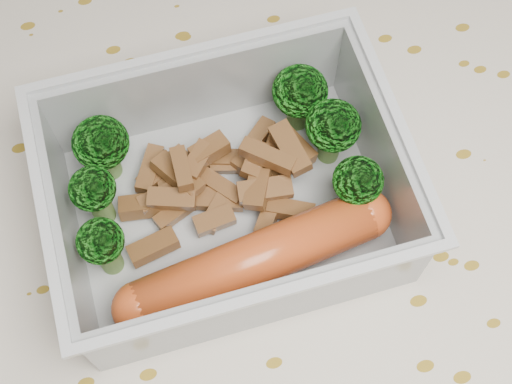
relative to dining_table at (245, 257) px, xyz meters
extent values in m
cube|color=brown|center=(0.00, 0.00, 0.06)|extent=(1.40, 0.90, 0.04)
cube|color=silver|center=(0.00, 0.00, 0.09)|extent=(1.46, 0.96, 0.01)
cube|color=silver|center=(-0.01, 0.00, 0.09)|extent=(0.18, 0.14, 0.00)
cube|color=silver|center=(-0.01, 0.06, 0.12)|extent=(0.18, 0.01, 0.06)
cube|color=silver|center=(-0.01, -0.07, 0.12)|extent=(0.18, 0.01, 0.06)
cube|color=silver|center=(0.08, 0.00, 0.12)|extent=(0.01, 0.13, 0.06)
cube|color=silver|center=(-0.10, 0.00, 0.12)|extent=(0.01, 0.13, 0.06)
cube|color=silver|center=(-0.01, 0.07, 0.15)|extent=(0.19, 0.01, 0.00)
cube|color=silver|center=(-0.01, -0.07, 0.15)|extent=(0.19, 0.01, 0.00)
cube|color=silver|center=(0.08, 0.00, 0.15)|extent=(0.01, 0.14, 0.00)
cube|color=silver|center=(-0.10, 0.00, 0.15)|extent=(0.01, 0.14, 0.00)
cylinder|color=#608C3F|center=(-0.07, 0.04, 0.11)|extent=(0.01, 0.01, 0.02)
ellipsoid|color=#25811B|center=(-0.07, 0.04, 0.13)|extent=(0.03, 0.03, 0.03)
cylinder|color=#608C3F|center=(0.05, 0.04, 0.11)|extent=(0.01, 0.01, 0.02)
ellipsoid|color=#25811B|center=(0.05, 0.04, 0.13)|extent=(0.03, 0.03, 0.03)
cylinder|color=#608C3F|center=(-0.08, 0.01, 0.11)|extent=(0.01, 0.01, 0.03)
ellipsoid|color=#25811B|center=(-0.08, 0.01, 0.13)|extent=(0.03, 0.03, 0.02)
cylinder|color=#608C3F|center=(0.06, 0.02, 0.11)|extent=(0.01, 0.01, 0.02)
ellipsoid|color=#25811B|center=(0.06, 0.02, 0.13)|extent=(0.03, 0.03, 0.03)
cylinder|color=#608C3F|center=(-0.08, -0.02, 0.11)|extent=(0.01, 0.01, 0.03)
ellipsoid|color=#25811B|center=(-0.08, -0.02, 0.13)|extent=(0.03, 0.03, 0.02)
cylinder|color=#608C3F|center=(0.06, -0.02, 0.11)|extent=(0.01, 0.01, 0.03)
ellipsoid|color=#25811B|center=(0.06, -0.02, 0.13)|extent=(0.03, 0.03, 0.02)
cube|color=brown|center=(0.02, 0.04, 0.10)|extent=(0.02, 0.02, 0.01)
cube|color=brown|center=(-0.06, -0.02, 0.10)|extent=(0.03, 0.02, 0.01)
cube|color=brown|center=(0.01, 0.02, 0.11)|extent=(0.02, 0.02, 0.01)
cube|color=brown|center=(-0.02, 0.02, 0.11)|extent=(0.02, 0.02, 0.01)
cube|color=brown|center=(-0.01, 0.00, 0.10)|extent=(0.03, 0.02, 0.01)
cube|color=brown|center=(0.01, 0.01, 0.10)|extent=(0.03, 0.03, 0.01)
cube|color=brown|center=(0.01, 0.00, 0.11)|extent=(0.03, 0.02, 0.01)
cube|color=brown|center=(-0.04, 0.02, 0.10)|extent=(0.01, 0.02, 0.01)
cube|color=brown|center=(0.00, 0.03, 0.10)|extent=(0.03, 0.02, 0.01)
cube|color=brown|center=(-0.02, -0.01, 0.10)|extent=(0.02, 0.01, 0.01)
cube|color=brown|center=(-0.04, 0.03, 0.10)|extent=(0.03, 0.03, 0.01)
cube|color=brown|center=(-0.02, 0.00, 0.10)|extent=(0.03, 0.03, 0.01)
cube|color=brown|center=(0.02, 0.01, 0.12)|extent=(0.02, 0.02, 0.01)
cube|color=brown|center=(-0.04, 0.00, 0.10)|extent=(0.03, 0.02, 0.01)
cube|color=brown|center=(-0.03, 0.02, 0.11)|extent=(0.03, 0.03, 0.01)
cube|color=brown|center=(0.02, 0.01, 0.12)|extent=(0.03, 0.03, 0.01)
cube|color=brown|center=(0.04, 0.02, 0.11)|extent=(0.02, 0.03, 0.01)
cube|color=brown|center=(0.02, -0.02, 0.10)|extent=(0.03, 0.02, 0.01)
cube|color=brown|center=(0.00, 0.02, 0.10)|extent=(0.02, 0.02, 0.01)
cube|color=brown|center=(-0.05, 0.03, 0.10)|extent=(0.02, 0.03, 0.01)
cube|color=brown|center=(-0.05, 0.01, 0.10)|extent=(0.03, 0.02, 0.01)
cube|color=brown|center=(-0.04, 0.01, 0.11)|extent=(0.03, 0.02, 0.01)
cube|color=brown|center=(-0.01, 0.03, 0.10)|extent=(0.02, 0.01, 0.01)
cube|color=brown|center=(-0.04, 0.01, 0.10)|extent=(0.03, 0.02, 0.01)
cube|color=brown|center=(-0.01, 0.03, 0.11)|extent=(0.02, 0.02, 0.01)
cube|color=brown|center=(-0.03, 0.02, 0.12)|extent=(0.01, 0.02, 0.01)
cube|color=brown|center=(0.03, 0.01, 0.12)|extent=(0.02, 0.03, 0.01)
cube|color=brown|center=(0.03, 0.03, 0.10)|extent=(0.02, 0.03, 0.01)
cube|color=brown|center=(-0.01, 0.01, 0.10)|extent=(0.03, 0.03, 0.01)
cube|color=brown|center=(0.01, 0.00, 0.11)|extent=(0.02, 0.03, 0.01)
cube|color=brown|center=(0.01, -0.01, 0.10)|extent=(0.03, 0.03, 0.01)
cylinder|color=#CD4E1D|center=(0.00, -0.04, 0.11)|extent=(0.13, 0.05, 0.03)
sphere|color=#CD4E1D|center=(0.06, -0.03, 0.11)|extent=(0.03, 0.03, 0.03)
sphere|color=#CD4E1D|center=(-0.07, -0.05, 0.11)|extent=(0.03, 0.03, 0.03)
camera|label=1|loc=(-0.04, -0.16, 0.47)|focal=50.00mm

